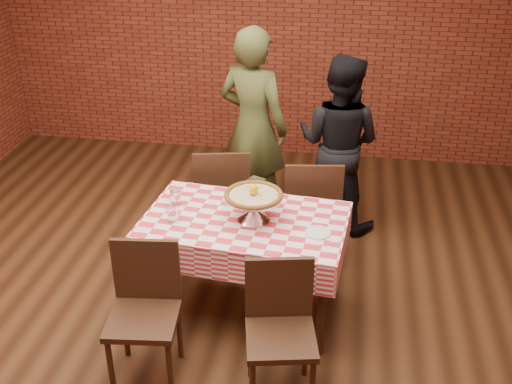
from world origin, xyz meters
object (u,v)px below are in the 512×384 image
pizza_stand (254,208)px  chair_near_right (281,340)px  pizza (254,196)px  chair_near_left (143,320)px  diner_black (339,143)px  condiment_caddy (257,189)px  water_glass_right (175,198)px  table (245,266)px  chair_far_left (223,195)px  diner_olive (253,127)px  chair_far_right (311,207)px  water_glass_left (173,213)px

pizza_stand → chair_near_right: (0.29, -0.79, -0.41)m
pizza_stand → pizza: bearing=0.0°
chair_near_left → diner_black: 2.37m
condiment_caddy → chair_near_left: 1.22m
pizza → water_glass_right: bearing=169.6°
chair_near_left → diner_black: size_ratio=0.58×
chair_near_left → diner_black: diner_black is taller
chair_near_left → pizza_stand: bearing=47.6°
condiment_caddy → chair_near_left: (-0.52, -1.04, -0.39)m
table → chair_far_left: 0.92m
water_glass_right → chair_near_right: size_ratio=0.13×
condiment_caddy → chair_near_left: condiment_caddy is taller
diner_olive → table: bearing=116.9°
condiment_caddy → diner_olive: bearing=125.4°
pizza_stand → chair_far_right: size_ratio=0.43×
pizza_stand → water_glass_left: 0.54m
pizza_stand → water_glass_left: size_ratio=3.44×
water_glass_left → diner_olive: size_ratio=0.07×
pizza_stand → table: bearing=-177.6°
water_glass_right → chair_far_left: 0.84m
table → water_glass_right: size_ratio=11.76×
chair_far_right → diner_black: (0.18, 0.59, 0.31)m
chair_near_right → chair_far_left: 1.77m
water_glass_right → chair_near_left: 0.93m
pizza → diner_olive: diner_olive is taller
pizza_stand → chair_far_left: (-0.40, 0.85, -0.38)m
pizza_stand → water_glass_right: size_ratio=3.44×
chair_near_left → chair_near_right: 0.83m
water_glass_right → chair_far_left: chair_far_left is taller
water_glass_left → chair_near_left: (-0.02, -0.65, -0.37)m
table → diner_black: diner_black is taller
chair_far_right → diner_black: bearing=-114.9°
chair_near_right → diner_olive: bearing=91.9°
diner_olive → diner_black: size_ratio=1.13×
water_glass_right → diner_black: size_ratio=0.07×
diner_olive → diner_black: 0.74m
pizza_stand → condiment_caddy: pizza_stand is taller
water_glass_right → chair_far_left: bearing=77.3°
chair_near_left → diner_black: bearing=57.0°
condiment_caddy → chair_near_left: size_ratio=0.17×
chair_near_right → diner_black: bearing=72.5°
condiment_caddy → diner_black: diner_black is taller
water_glass_right → diner_black: (1.08, 1.25, -0.05)m
water_glass_right → condiment_caddy: bearing=18.7°
water_glass_left → water_glass_right: same height
table → condiment_caddy: 0.54m
chair_far_left → chair_far_right: size_ratio=1.01×
water_glass_right → chair_far_right: bearing=36.2°
pizza_stand → diner_olive: size_ratio=0.22×
pizza → diner_black: bearing=69.3°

